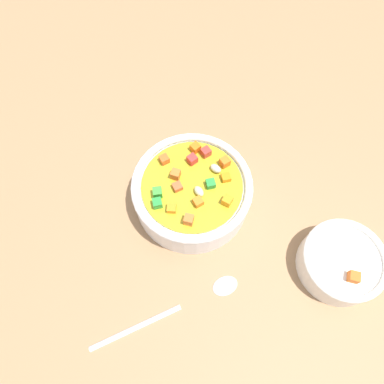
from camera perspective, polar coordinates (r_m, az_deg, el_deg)
ground_plane at (r=55.08cm, az=0.00°, el=-1.75°), size 140.00×140.00×2.00cm
soup_bowl_main at (r=51.35cm, az=0.00°, el=0.10°), size 17.14×17.14×6.67cm
spoon at (r=49.50cm, az=-0.98°, el=-17.53°), size 13.74×18.07×0.91cm
side_bowl_small at (r=52.67cm, az=22.89°, el=-10.35°), size 11.24×11.24×5.01cm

